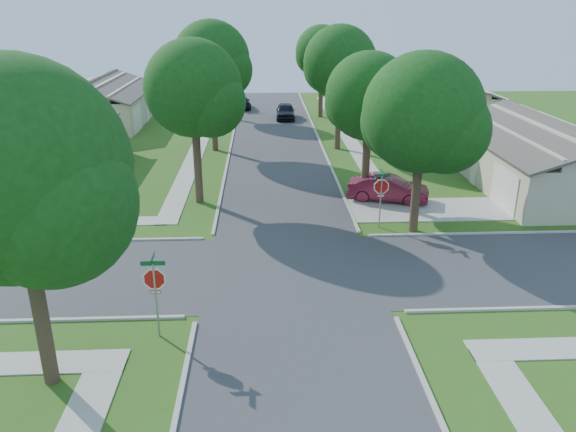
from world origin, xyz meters
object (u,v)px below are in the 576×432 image
(house_ne_near, at_px, (544,162))
(car_curb_east, at_px, (285,111))
(tree_e_mid, at_px, (341,66))
(tree_sw_corner, at_px, (19,181))
(tree_ne_corner, at_px, (424,118))
(house_ne_far, at_px, (450,109))
(tree_w_mid, at_px, (212,63))
(stop_sign_ne, at_px, (381,189))
(house_nw_near, at_px, (33,152))
(tree_e_near, at_px, (370,101))
(car_curb_west, at_px, (242,102))
(house_nw_far, at_px, (102,107))
(tree_w_near, at_px, (194,93))
(car_driveway, at_px, (388,188))
(tree_e_far, at_px, (322,54))
(stop_sign_sw, at_px, (155,282))
(tree_w_far, at_px, (223,60))

(house_ne_near, height_order, car_curb_east, house_ne_near)
(tree_e_mid, bearing_deg, tree_sw_corner, -113.53)
(tree_ne_corner, height_order, house_ne_far, tree_ne_corner)
(tree_ne_corner, relative_size, car_curb_east, 1.97)
(tree_w_mid, xyz_separation_m, house_ne_near, (20.63, -10.01, -4.97))
(stop_sign_ne, relative_size, house_nw_near, 0.22)
(house_ne_near, bearing_deg, tree_e_near, -169.96)
(car_curb_west, bearing_deg, house_ne_far, 145.84)
(tree_e_mid, bearing_deg, tree_ne_corner, -84.55)
(tree_w_mid, height_order, house_nw_far, tree_w_mid)
(tree_w_near, distance_m, car_driveway, 11.93)
(stop_sign_ne, distance_m, tree_e_far, 29.57)
(tree_w_mid, distance_m, tree_sw_corner, 28.14)
(tree_e_near, height_order, tree_ne_corner, tree_ne_corner)
(stop_sign_sw, bearing_deg, tree_e_near, 55.41)
(car_curb_east, bearing_deg, house_nw_near, -131.56)
(tree_e_near, height_order, car_curb_east, tree_e_near)
(tree_e_mid, bearing_deg, tree_w_mid, 180.00)
(tree_w_mid, bearing_deg, tree_ne_corner, -56.78)
(tree_w_near, xyz_separation_m, house_ne_far, (20.64, 19.99, -4.60))
(tree_sw_corner, height_order, car_driveway, tree_sw_corner)
(tree_e_mid, bearing_deg, stop_sign_sw, -110.20)
(house_ne_near, bearing_deg, car_curb_east, 123.74)
(tree_ne_corner, xyz_separation_m, house_ne_near, (9.63, 6.79, -4.08))
(house_nw_near, bearing_deg, car_driveway, -15.98)
(tree_w_mid, relative_size, car_driveway, 2.13)
(house_nw_far, bearing_deg, tree_e_far, 5.53)
(tree_e_near, distance_m, tree_w_near, 9.41)
(tree_w_near, distance_m, car_curb_west, 30.67)
(tree_w_mid, bearing_deg, house_ne_far, 21.17)
(car_curb_west, bearing_deg, tree_sw_corner, 78.45)
(tree_w_mid, xyz_separation_m, tree_w_far, (-0.01, 13.00, -0.98))
(tree_e_near, height_order, tree_w_far, tree_e_near)
(stop_sign_ne, xyz_separation_m, house_ne_near, (11.29, 6.30, -0.51))
(stop_sign_ne, xyz_separation_m, tree_w_near, (-9.34, 4.31, 4.08))
(tree_w_near, bearing_deg, tree_e_far, 69.40)
(house_ne_far, xyz_separation_m, house_nw_far, (-31.98, 3.00, 0.00))
(tree_w_near, height_order, tree_sw_corner, tree_sw_corner)
(car_curb_east, bearing_deg, tree_sw_corner, -100.25)
(tree_e_near, height_order, tree_e_far, tree_e_far)
(tree_w_near, bearing_deg, tree_w_far, 90.01)
(tree_e_far, xyz_separation_m, car_curb_west, (-7.95, 5.13, -5.36))
(tree_e_far, distance_m, tree_sw_corner, 42.77)
(tree_e_near, relative_size, tree_ne_corner, 0.96)
(tree_ne_corner, distance_m, house_ne_near, 12.47)
(tree_w_far, height_order, house_ne_near, tree_w_far)
(tree_ne_corner, xyz_separation_m, house_ne_far, (9.63, 24.79, -4.08))
(car_curb_west, bearing_deg, tree_w_mid, 79.16)
(house_nw_far, xyz_separation_m, car_curb_east, (17.19, 1.14, -0.77))
(house_nw_near, bearing_deg, tree_e_near, -16.11)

